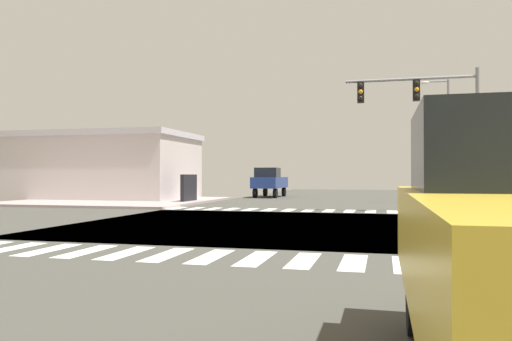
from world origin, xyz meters
TOP-DOWN VIEW (x-y plane):
  - ground at (0.00, 0.00)m, footprint 90.00×90.00m
  - sidewalk_corner_nw at (-13.00, 12.00)m, footprint 12.00×12.00m
  - crosswalk_near at (-0.25, -7.30)m, footprint 13.50×2.00m
  - crosswalk_far at (-0.25, 7.30)m, footprint 13.50×2.00m
  - traffic_signal_mast at (5.78, 7.58)m, footprint 6.15×0.55m
  - street_lamp at (7.53, 15.64)m, footprint 1.78×0.32m
  - bank_building at (-16.42, 14.76)m, footprint 15.65×7.69m
  - pickup_middle_4 at (-5.00, 21.89)m, footprint 2.00×5.10m

SIDE VIEW (x-z plane):
  - ground at x=0.00m, z-range -0.05..0.00m
  - crosswalk_near at x=-0.25m, z-range 0.00..0.01m
  - crosswalk_far at x=-0.25m, z-range 0.00..0.01m
  - sidewalk_corner_nw at x=-13.00m, z-range 0.00..0.14m
  - pickup_middle_4 at x=-5.00m, z-range 0.12..2.47m
  - bank_building at x=-16.42m, z-range 0.01..4.75m
  - street_lamp at x=7.53m, z-range 0.78..8.48m
  - traffic_signal_mast at x=5.78m, z-range 1.59..8.34m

